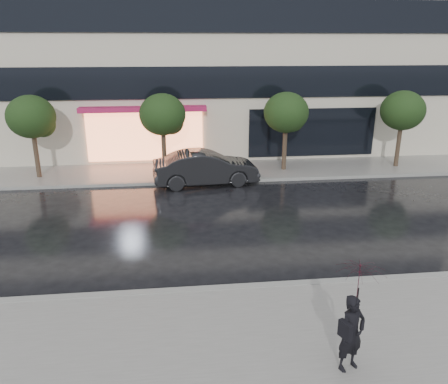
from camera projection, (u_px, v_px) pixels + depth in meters
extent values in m
plane|color=black|center=(265.00, 270.00, 12.55)|extent=(120.00, 120.00, 0.00)
cube|color=slate|center=(294.00, 341.00, 9.48)|extent=(60.00, 4.50, 0.12)
cube|color=slate|center=(225.00, 171.00, 22.18)|extent=(60.00, 3.50, 0.12)
cube|color=gray|center=(272.00, 286.00, 11.59)|extent=(60.00, 0.25, 0.14)
cube|color=gray|center=(229.00, 181.00, 20.53)|extent=(60.00, 0.25, 0.14)
cube|color=black|center=(221.00, 82.00, 22.40)|extent=(28.00, 0.12, 1.60)
cube|color=black|center=(221.00, 15.00, 21.37)|extent=(28.00, 0.12, 1.60)
cube|color=#FF8C59|center=(145.00, 136.00, 22.83)|extent=(6.00, 0.10, 2.60)
cube|color=#A7194C|center=(143.00, 109.00, 22.05)|extent=(6.40, 0.70, 0.25)
cube|color=black|center=(312.00, 132.00, 23.80)|extent=(7.00, 0.10, 2.60)
cylinder|color=#33261C|center=(37.00, 157.00, 20.66)|extent=(0.22, 0.22, 2.20)
ellipsoid|color=black|center=(31.00, 117.00, 20.05)|extent=(2.20, 2.20, 1.98)
sphere|color=black|center=(42.00, 124.00, 20.41)|extent=(1.20, 1.20, 1.20)
cylinder|color=#33261C|center=(164.00, 154.00, 21.29)|extent=(0.22, 0.22, 2.20)
ellipsoid|color=black|center=(162.00, 115.00, 20.68)|extent=(2.20, 2.20, 1.98)
sphere|color=black|center=(171.00, 122.00, 21.04)|extent=(1.20, 1.20, 1.20)
cylinder|color=#33261C|center=(284.00, 150.00, 21.92)|extent=(0.22, 0.22, 2.20)
ellipsoid|color=black|center=(286.00, 112.00, 21.31)|extent=(2.20, 2.20, 1.98)
sphere|color=black|center=(293.00, 120.00, 21.67)|extent=(1.20, 1.20, 1.20)
cylinder|color=#33261C|center=(398.00, 147.00, 22.55)|extent=(0.22, 0.22, 2.20)
ellipsoid|color=black|center=(403.00, 110.00, 21.94)|extent=(2.20, 2.20, 1.98)
sphere|color=black|center=(407.00, 118.00, 22.30)|extent=(1.20, 1.20, 1.20)
imported|color=black|center=(206.00, 168.00, 19.99)|extent=(4.91, 2.11, 1.57)
imported|color=black|center=(352.00, 333.00, 8.36)|extent=(0.68, 0.57, 1.59)
imported|color=#330914|center=(359.00, 284.00, 8.04)|extent=(1.22, 1.23, 0.86)
cylinder|color=black|center=(357.00, 307.00, 8.20)|extent=(0.02, 0.02, 0.79)
cube|color=black|center=(345.00, 330.00, 8.15)|extent=(0.21, 0.31, 0.34)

